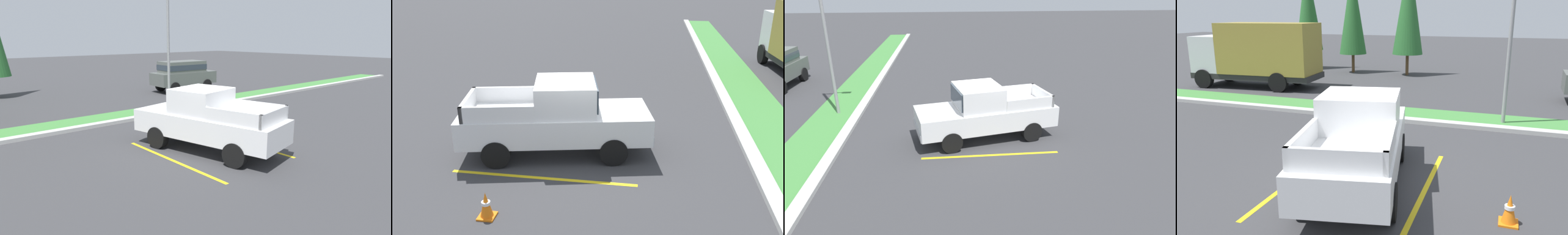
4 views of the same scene
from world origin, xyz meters
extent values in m
plane|color=#38383A|center=(0.00, 0.00, 0.00)|extent=(120.00, 120.00, 0.00)
cube|color=yellow|center=(-1.68, -0.50, 0.00)|extent=(0.12, 4.80, 0.01)
cube|color=yellow|center=(1.42, -0.50, 0.00)|extent=(0.12, 4.80, 0.01)
cube|color=#B2B2AD|center=(0.00, 5.00, 0.07)|extent=(56.00, 0.40, 0.15)
cube|color=#42843D|center=(0.00, 6.10, 0.03)|extent=(56.00, 1.80, 0.06)
cylinder|color=black|center=(-1.28, 0.84, 0.38)|extent=(0.43, 0.80, 0.76)
cylinder|color=black|center=(0.38, 1.20, 0.38)|extent=(0.43, 0.80, 0.76)
cylinder|color=black|center=(-0.63, -2.19, 0.38)|extent=(0.43, 0.80, 0.76)
cylinder|color=black|center=(1.03, -1.83, 0.38)|extent=(0.43, 0.80, 0.76)
cube|color=white|center=(-0.13, -0.50, 0.88)|extent=(2.94, 5.48, 0.76)
cube|color=white|center=(-0.19, -0.20, 1.68)|extent=(2.05, 1.93, 0.84)
cube|color=#2D3842|center=(-0.36, 0.60, 1.73)|extent=(1.60, 0.40, 0.63)
cube|color=white|center=(-0.66, -2.09, 1.48)|extent=(0.49, 1.88, 0.44)
cube|color=white|center=(1.01, -1.74, 1.48)|extent=(0.49, 1.88, 0.44)
cube|color=white|center=(0.36, -2.79, 1.48)|extent=(1.78, 0.47, 0.44)
cube|color=silver|center=(-0.66, 2.00, 0.64)|extent=(1.80, 0.53, 0.28)
cylinder|color=black|center=(9.09, 9.60, 0.40)|extent=(0.81, 0.30, 0.80)
cylinder|color=gray|center=(3.00, 5.90, 3.72)|extent=(0.14, 0.14, 7.44)
cube|color=orange|center=(3.22, -1.23, 0.02)|extent=(0.36, 0.36, 0.04)
cone|color=orange|center=(3.22, -1.23, 0.32)|extent=(0.28, 0.28, 0.56)
cylinder|color=white|center=(3.22, -1.23, 0.35)|extent=(0.19, 0.19, 0.07)
camera|label=1|loc=(-7.92, -8.81, 3.79)|focal=32.11mm
camera|label=2|loc=(10.08, 2.04, 5.12)|focal=37.10mm
camera|label=3|loc=(-12.17, 0.96, 5.63)|focal=31.36mm
camera|label=4|loc=(2.90, -8.19, 3.86)|focal=34.99mm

